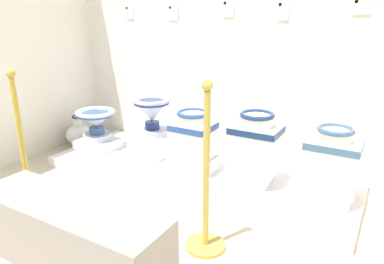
{
  "coord_description": "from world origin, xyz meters",
  "views": [
    {
      "loc": [
        3.17,
        0.12,
        1.38
      ],
      "look_at": [
        1.68,
        2.67,
        0.43
      ],
      "focal_mm": 33.12,
      "sensor_mm": 36.0,
      "label": 1
    }
  ],
  "objects_px": {
    "plinth_block_slender_white": "(153,145)",
    "stanchion_post_near_right": "(206,201)",
    "antique_toilet_rightmost": "(193,134)",
    "plinth_block_tall_cobalt": "(254,174)",
    "antique_toilet_squat_floral": "(96,120)",
    "info_placard_third": "(229,8)",
    "antique_toilet_tall_cobalt": "(256,141)",
    "info_placard_fourth": "(284,10)",
    "antique_toilet_leftmost": "(332,159)",
    "stanchion_post_near_left": "(25,163)",
    "plinth_block_squat_floral": "(98,144)",
    "antique_toilet_slender_white": "(152,112)",
    "info_placard_second": "(173,12)",
    "museum_bench": "(71,235)",
    "info_placard_fifth": "(362,6)",
    "info_placard_first": "(129,12)",
    "plinth_block_leftmost": "(328,194)",
    "decorative_vase_spare": "(80,134)",
    "plinth_block_rightmost": "(193,163)"
  },
  "relations": [
    {
      "from": "plinth_block_tall_cobalt",
      "to": "stanchion_post_near_left",
      "type": "relative_size",
      "value": 0.3
    },
    {
      "from": "plinth_block_squat_floral",
      "to": "info_placard_fourth",
      "type": "xyz_separation_m",
      "value": [
        1.67,
        0.59,
        1.3
      ]
    },
    {
      "from": "plinth_block_squat_floral",
      "to": "plinth_block_tall_cobalt",
      "type": "height_order",
      "value": "plinth_block_tall_cobalt"
    },
    {
      "from": "antique_toilet_leftmost",
      "to": "info_placard_fourth",
      "type": "height_order",
      "value": "info_placard_fourth"
    },
    {
      "from": "plinth_block_squat_floral",
      "to": "plinth_block_slender_white",
      "type": "xyz_separation_m",
      "value": [
        0.6,
        0.15,
        0.05
      ]
    },
    {
      "from": "plinth_block_slender_white",
      "to": "info_placard_third",
      "type": "distance_m",
      "value": 1.46
    },
    {
      "from": "info_placard_fourth",
      "to": "antique_toilet_squat_floral",
      "type": "bearing_deg",
      "value": -160.67
    },
    {
      "from": "plinth_block_squat_floral",
      "to": "antique_toilet_squat_floral",
      "type": "bearing_deg",
      "value": 0.0
    },
    {
      "from": "antique_toilet_squat_floral",
      "to": "info_placard_third",
      "type": "distance_m",
      "value": 1.69
    },
    {
      "from": "decorative_vase_spare",
      "to": "plinth_block_tall_cobalt",
      "type": "bearing_deg",
      "value": -1.31
    },
    {
      "from": "antique_toilet_slender_white",
      "to": "info_placard_second",
      "type": "xyz_separation_m",
      "value": [
        -0.03,
        0.44,
        0.91
      ]
    },
    {
      "from": "info_placard_second",
      "to": "antique_toilet_leftmost",
      "type": "bearing_deg",
      "value": -16.77
    },
    {
      "from": "stanchion_post_near_left",
      "to": "plinth_block_tall_cobalt",
      "type": "bearing_deg",
      "value": 35.28
    },
    {
      "from": "plinth_block_tall_cobalt",
      "to": "info_placard_third",
      "type": "bearing_deg",
      "value": 134.62
    },
    {
      "from": "plinth_block_slender_white",
      "to": "antique_toilet_slender_white",
      "type": "distance_m",
      "value": 0.33
    },
    {
      "from": "plinth_block_slender_white",
      "to": "info_placard_second",
      "type": "relative_size",
      "value": 2.64
    },
    {
      "from": "antique_toilet_rightmost",
      "to": "decorative_vase_spare",
      "type": "height_order",
      "value": "antique_toilet_rightmost"
    },
    {
      "from": "antique_toilet_tall_cobalt",
      "to": "info_placard_fifth",
      "type": "distance_m",
      "value": 1.29
    },
    {
      "from": "plinth_block_rightmost",
      "to": "info_placard_fourth",
      "type": "xyz_separation_m",
      "value": [
        0.53,
        0.58,
        1.29
      ]
    },
    {
      "from": "plinth_block_rightmost",
      "to": "antique_toilet_rightmost",
      "type": "bearing_deg",
      "value": 0.0
    },
    {
      "from": "antique_toilet_tall_cobalt",
      "to": "info_placard_fourth",
      "type": "bearing_deg",
      "value": 90.58
    },
    {
      "from": "plinth_block_leftmost",
      "to": "stanchion_post_near_left",
      "type": "relative_size",
      "value": 0.36
    },
    {
      "from": "antique_toilet_squat_floral",
      "to": "antique_toilet_tall_cobalt",
      "type": "height_order",
      "value": "antique_toilet_tall_cobalt"
    },
    {
      "from": "plinth_block_slender_white",
      "to": "stanchion_post_near_right",
      "type": "bearing_deg",
      "value": -40.79
    },
    {
      "from": "antique_toilet_leftmost",
      "to": "info_placard_first",
      "type": "distance_m",
      "value": 2.52
    },
    {
      "from": "antique_toilet_leftmost",
      "to": "stanchion_post_near_left",
      "type": "xyz_separation_m",
      "value": [
        -2.05,
        -1.05,
        -0.09
      ]
    },
    {
      "from": "info_placard_fifth",
      "to": "stanchion_post_near_right",
      "type": "height_order",
      "value": "info_placard_fifth"
    },
    {
      "from": "antique_toilet_leftmost",
      "to": "info_placard_fifth",
      "type": "xyz_separation_m",
      "value": [
        0.01,
        0.51,
        1.06
      ]
    },
    {
      "from": "antique_toilet_tall_cobalt",
      "to": "info_placard_fifth",
      "type": "bearing_deg",
      "value": 41.12
    },
    {
      "from": "plinth_block_rightmost",
      "to": "info_placard_fifth",
      "type": "distance_m",
      "value": 1.82
    },
    {
      "from": "plinth_block_tall_cobalt",
      "to": "museum_bench",
      "type": "xyz_separation_m",
      "value": [
        -0.57,
        -1.41,
        0.05
      ]
    },
    {
      "from": "info_placard_fifth",
      "to": "museum_bench",
      "type": "xyz_separation_m",
      "value": [
        -1.16,
        -1.92,
        -1.27
      ]
    },
    {
      "from": "antique_toilet_slender_white",
      "to": "info_placard_fifth",
      "type": "relative_size",
      "value": 2.65
    },
    {
      "from": "info_placard_first",
      "to": "info_placard_fifth",
      "type": "height_order",
      "value": "info_placard_fifth"
    },
    {
      "from": "antique_toilet_rightmost",
      "to": "plinth_block_tall_cobalt",
      "type": "height_order",
      "value": "antique_toilet_rightmost"
    },
    {
      "from": "antique_toilet_rightmost",
      "to": "plinth_block_tall_cobalt",
      "type": "xyz_separation_m",
      "value": [
        0.54,
        0.06,
        -0.28
      ]
    },
    {
      "from": "stanchion_post_near_right",
      "to": "antique_toilet_leftmost",
      "type": "bearing_deg",
      "value": 56.95
    },
    {
      "from": "plinth_block_tall_cobalt",
      "to": "antique_toilet_squat_floral",
      "type": "bearing_deg",
      "value": -177.58
    },
    {
      "from": "info_placard_fourth",
      "to": "stanchion_post_near_right",
      "type": "xyz_separation_m",
      "value": [
        0.02,
        -1.38,
        -1.12
      ]
    },
    {
      "from": "info_placard_second",
      "to": "stanchion_post_near_left",
      "type": "height_order",
      "value": "info_placard_second"
    },
    {
      "from": "info_placard_first",
      "to": "info_placard_second",
      "type": "relative_size",
      "value": 0.94
    },
    {
      "from": "antique_toilet_slender_white",
      "to": "antique_toilet_rightmost",
      "type": "bearing_deg",
      "value": -14.29
    },
    {
      "from": "plinth_block_squat_floral",
      "to": "info_placard_fourth",
      "type": "distance_m",
      "value": 2.2
    },
    {
      "from": "antique_toilet_slender_white",
      "to": "antique_toilet_tall_cobalt",
      "type": "distance_m",
      "value": 1.08
    },
    {
      "from": "plinth_block_squat_floral",
      "to": "antique_toilet_slender_white",
      "type": "bearing_deg",
      "value": 13.61
    },
    {
      "from": "info_placard_first",
      "to": "info_placard_second",
      "type": "height_order",
      "value": "same"
    },
    {
      "from": "antique_toilet_rightmost",
      "to": "plinth_block_tall_cobalt",
      "type": "bearing_deg",
      "value": 6.59
    },
    {
      "from": "info_placard_first",
      "to": "info_placard_fifth",
      "type": "bearing_deg",
      "value": 0.0
    },
    {
      "from": "museum_bench",
      "to": "plinth_block_slender_white",
      "type": "bearing_deg",
      "value": 108.82
    },
    {
      "from": "plinth_block_slender_white",
      "to": "info_placard_first",
      "type": "relative_size",
      "value": 2.83
    }
  ]
}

